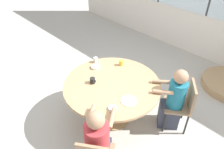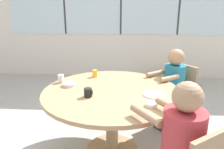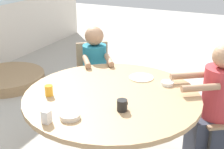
{
  "view_description": "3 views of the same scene",
  "coord_description": "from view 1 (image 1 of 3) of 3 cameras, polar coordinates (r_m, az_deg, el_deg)",
  "views": [
    {
      "loc": [
        1.86,
        -1.83,
        2.92
      ],
      "look_at": [
        0.0,
        0.0,
        0.95
      ],
      "focal_mm": 35.0,
      "sensor_mm": 36.0,
      "label": 1
    },
    {
      "loc": [
        0.15,
        -2.22,
        1.64
      ],
      "look_at": [
        0.0,
        0.0,
        0.95
      ],
      "focal_mm": 35.0,
      "sensor_mm": 36.0,
      "label": 2
    },
    {
      "loc": [
        -2.17,
        -1.04,
        1.93
      ],
      "look_at": [
        0.0,
        0.0,
        0.95
      ],
      "focal_mm": 50.0,
      "sensor_mm": 36.0,
      "label": 3
    }
  ],
  "objects": [
    {
      "name": "plate_tortillas",
      "position": [
        3.1,
        4.42,
        -6.89
      ],
      "size": [
        0.23,
        0.23,
        0.01
      ],
      "color": "beige",
      "rests_on": "dining_table"
    },
    {
      "name": "juice_glass",
      "position": [
        3.76,
        2.36,
        3.05
      ],
      "size": [
        0.07,
        0.07,
        0.09
      ],
      "color": "gold",
      "rests_on": "dining_table"
    },
    {
      "name": "dining_table",
      "position": [
        3.46,
        0.0,
        -4.16
      ],
      "size": [
        1.51,
        1.51,
        0.77
      ],
      "color": "tan",
      "rests_on": "ground_plane"
    },
    {
      "name": "bowl_cereal",
      "position": [
        2.97,
        0.15,
        -8.82
      ],
      "size": [
        0.11,
        0.11,
        0.03
      ],
      "color": "white",
      "rests_on": "dining_table"
    },
    {
      "name": "ground_plane",
      "position": [
        3.91,
        0.0,
        -11.17
      ],
      "size": [
        16.0,
        16.0,
        0.0
      ],
      "primitive_type": "plane",
      "color": "#B2ADA3"
    },
    {
      "name": "milk_carton_small",
      "position": [
        3.84,
        -4.29,
        3.83
      ],
      "size": [
        0.06,
        0.06,
        0.1
      ],
      "color": "silver",
      "rests_on": "dining_table"
    },
    {
      "name": "coffee_mug",
      "position": [
        3.38,
        -5.08,
        -1.57
      ],
      "size": [
        0.09,
        0.08,
        0.09
      ],
      "color": "black",
      "rests_on": "dining_table"
    },
    {
      "name": "person_woman_green_shirt",
      "position": [
        2.91,
        -3.62,
        -18.12
      ],
      "size": [
        0.57,
        0.63,
        1.16
      ],
      "rotation": [
        0.0,
        0.0,
        0.61
      ],
      "color": "#333847",
      "rests_on": "ground_plane"
    },
    {
      "name": "person_man_blue_shirt",
      "position": [
        3.57,
        15.66,
        -6.82
      ],
      "size": [
        0.55,
        0.51,
        1.12
      ],
      "rotation": [
        0.0,
        0.0,
        -4.06
      ],
      "color": "#333847",
      "rests_on": "ground_plane"
    },
    {
      "name": "chair_for_man_blue_shirt",
      "position": [
        3.59,
        18.23,
        -6.93
      ],
      "size": [
        0.56,
        0.56,
        0.88
      ],
      "rotation": [
        0.0,
        0.0,
        -4.06
      ],
      "color": "#937556",
      "rests_on": "ground_plane"
    },
    {
      "name": "bowl_white_shallow",
      "position": [
        3.72,
        -4.32,
        2.0
      ],
      "size": [
        0.15,
        0.15,
        0.04
      ],
      "color": "silver",
      "rests_on": "dining_table"
    }
  ]
}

